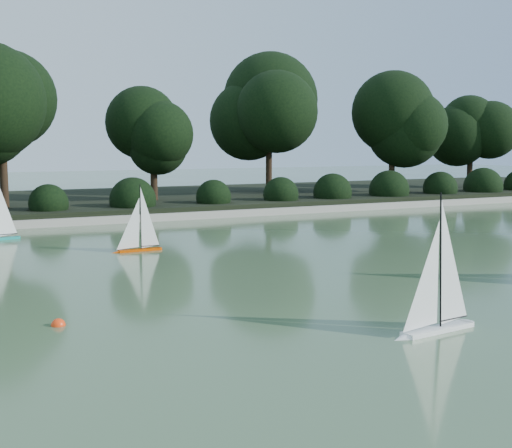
% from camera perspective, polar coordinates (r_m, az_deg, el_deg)
% --- Properties ---
extents(ground, '(80.00, 80.00, 0.00)m').
position_cam_1_polar(ground, '(7.75, 8.76, -7.00)').
color(ground, '#395533').
rests_on(ground, ground).
extents(pond_coping, '(40.00, 0.35, 0.18)m').
position_cam_1_polar(pond_coping, '(15.87, -9.95, 0.54)').
color(pond_coping, gray).
rests_on(pond_coping, ground).
extents(far_bank, '(40.00, 8.00, 0.30)m').
position_cam_1_polar(far_bank, '(19.72, -13.14, 1.90)').
color(far_bank, black).
rests_on(far_bank, ground).
extents(tree_line, '(26.31, 3.93, 4.39)m').
position_cam_1_polar(tree_line, '(18.47, -8.50, 9.40)').
color(tree_line, black).
rests_on(tree_line, ground).
extents(shrub_hedge, '(29.10, 1.10, 1.10)m').
position_cam_1_polar(shrub_hedge, '(16.70, -10.83, 2.08)').
color(shrub_hedge, black).
rests_on(shrub_hedge, ground).
extents(sailboat_white_a, '(1.09, 0.29, 1.49)m').
position_cam_1_polar(sailboat_white_a, '(6.70, 15.42, -7.37)').
color(sailboat_white_a, white).
rests_on(sailboat_white_a, ground).
extents(sailboat_orange, '(0.92, 0.16, 1.25)m').
position_cam_1_polar(sailboat_orange, '(11.47, -10.68, -1.43)').
color(sailboat_orange, '#D34100').
rests_on(sailboat_orange, ground).
extents(race_buoy, '(0.15, 0.15, 0.15)m').
position_cam_1_polar(race_buoy, '(7.07, -17.16, -8.62)').
color(race_buoy, '#FF390D').
rests_on(race_buoy, ground).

